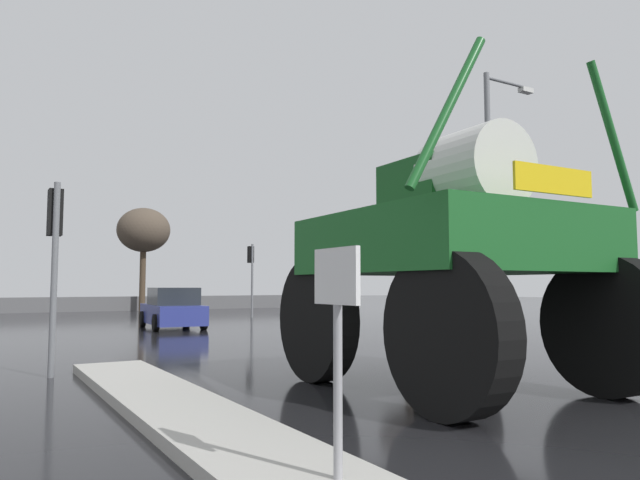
{
  "coord_description": "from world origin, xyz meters",
  "views": [
    {
      "loc": [
        -6.41,
        0.48,
        1.6
      ],
      "look_at": [
        -0.14,
        11.05,
        2.56
      ],
      "focal_mm": 32.7,
      "sensor_mm": 36.0,
      "label": 1
    }
  ],
  "objects_px": {
    "traffic_signal_near_left": "(55,235)",
    "traffic_signal_far_left": "(251,264)",
    "lane_arrow_sign": "(337,318)",
    "sedan_ahead": "(173,309)",
    "streetlight_near_right": "(493,188)",
    "bare_tree_right": "(407,208)",
    "oversize_sprayer": "(451,257)",
    "bare_tree_far_center": "(144,231)",
    "traffic_signal_near_right": "(432,251)"
  },
  "relations": [
    {
      "from": "oversize_sprayer",
      "to": "traffic_signal_near_right",
      "type": "distance_m",
      "value": 5.85
    },
    {
      "from": "oversize_sprayer",
      "to": "traffic_signal_near_right",
      "type": "relative_size",
      "value": 1.58
    },
    {
      "from": "oversize_sprayer",
      "to": "bare_tree_far_center",
      "type": "relative_size",
      "value": 0.83
    },
    {
      "from": "traffic_signal_near_right",
      "to": "bare_tree_far_center",
      "type": "bearing_deg",
      "value": 92.17
    },
    {
      "from": "oversize_sprayer",
      "to": "sedan_ahead",
      "type": "bearing_deg",
      "value": 1.7
    },
    {
      "from": "lane_arrow_sign",
      "to": "bare_tree_right",
      "type": "distance_m",
      "value": 23.43
    },
    {
      "from": "lane_arrow_sign",
      "to": "bare_tree_right",
      "type": "height_order",
      "value": "bare_tree_right"
    },
    {
      "from": "traffic_signal_near_left",
      "to": "bare_tree_right",
      "type": "height_order",
      "value": "bare_tree_right"
    },
    {
      "from": "traffic_signal_near_right",
      "to": "traffic_signal_far_left",
      "type": "bearing_deg",
      "value": 83.03
    },
    {
      "from": "traffic_signal_near_left",
      "to": "streetlight_near_right",
      "type": "relative_size",
      "value": 0.41
    },
    {
      "from": "oversize_sprayer",
      "to": "streetlight_near_right",
      "type": "height_order",
      "value": "streetlight_near_right"
    },
    {
      "from": "traffic_signal_near_right",
      "to": "traffic_signal_far_left",
      "type": "height_order",
      "value": "traffic_signal_far_left"
    },
    {
      "from": "traffic_signal_near_right",
      "to": "bare_tree_far_center",
      "type": "distance_m",
      "value": 26.05
    },
    {
      "from": "streetlight_near_right",
      "to": "bare_tree_right",
      "type": "relative_size",
      "value": 1.27
    },
    {
      "from": "lane_arrow_sign",
      "to": "traffic_signal_near_left",
      "type": "xyz_separation_m",
      "value": [
        -1.2,
        7.57,
        1.15
      ]
    },
    {
      "from": "traffic_signal_near_left",
      "to": "traffic_signal_near_right",
      "type": "height_order",
      "value": "traffic_signal_near_left"
    },
    {
      "from": "sedan_ahead",
      "to": "bare_tree_far_center",
      "type": "height_order",
      "value": "bare_tree_far_center"
    },
    {
      "from": "lane_arrow_sign",
      "to": "sedan_ahead",
      "type": "height_order",
      "value": "lane_arrow_sign"
    },
    {
      "from": "sedan_ahead",
      "to": "bare_tree_right",
      "type": "height_order",
      "value": "bare_tree_right"
    },
    {
      "from": "lane_arrow_sign",
      "to": "bare_tree_right",
      "type": "bearing_deg",
      "value": 49.41
    },
    {
      "from": "bare_tree_right",
      "to": "bare_tree_far_center",
      "type": "distance_m",
      "value": 17.99
    },
    {
      "from": "sedan_ahead",
      "to": "traffic_signal_near_right",
      "type": "bearing_deg",
      "value": -156.11
    },
    {
      "from": "streetlight_near_right",
      "to": "bare_tree_right",
      "type": "bearing_deg",
      "value": 67.45
    },
    {
      "from": "oversize_sprayer",
      "to": "traffic_signal_near_right",
      "type": "xyz_separation_m",
      "value": [
        3.64,
        4.56,
        0.44
      ]
    },
    {
      "from": "lane_arrow_sign",
      "to": "traffic_signal_far_left",
      "type": "relative_size",
      "value": 0.47
    },
    {
      "from": "sedan_ahead",
      "to": "streetlight_near_right",
      "type": "height_order",
      "value": "streetlight_near_right"
    },
    {
      "from": "lane_arrow_sign",
      "to": "bare_tree_right",
      "type": "relative_size",
      "value": 0.27
    },
    {
      "from": "lane_arrow_sign",
      "to": "streetlight_near_right",
      "type": "distance_m",
      "value": 14.93
    },
    {
      "from": "lane_arrow_sign",
      "to": "traffic_signal_near_left",
      "type": "bearing_deg",
      "value": 99.02
    },
    {
      "from": "lane_arrow_sign",
      "to": "oversize_sprayer",
      "type": "bearing_deg",
      "value": 36.74
    },
    {
      "from": "traffic_signal_far_left",
      "to": "streetlight_near_right",
      "type": "relative_size",
      "value": 0.44
    },
    {
      "from": "oversize_sprayer",
      "to": "bare_tree_far_center",
      "type": "xyz_separation_m",
      "value": [
        2.66,
        30.47,
        3.0
      ]
    },
    {
      "from": "oversize_sprayer",
      "to": "bare_tree_right",
      "type": "distance_m",
      "value": 18.51
    },
    {
      "from": "traffic_signal_far_left",
      "to": "bare_tree_far_center",
      "type": "distance_m",
      "value": 10.86
    },
    {
      "from": "oversize_sprayer",
      "to": "traffic_signal_far_left",
      "type": "height_order",
      "value": "oversize_sprayer"
    },
    {
      "from": "lane_arrow_sign",
      "to": "traffic_signal_near_right",
      "type": "xyz_separation_m",
      "value": [
        7.68,
        7.57,
        1.14
      ]
    },
    {
      "from": "sedan_ahead",
      "to": "streetlight_near_right",
      "type": "distance_m",
      "value": 12.29
    },
    {
      "from": "sedan_ahead",
      "to": "traffic_signal_near_left",
      "type": "relative_size",
      "value": 1.23
    },
    {
      "from": "sedan_ahead",
      "to": "bare_tree_right",
      "type": "xyz_separation_m",
      "value": [
        11.0,
        -0.38,
        4.54
      ]
    },
    {
      "from": "lane_arrow_sign",
      "to": "traffic_signal_far_left",
      "type": "bearing_deg",
      "value": 67.6
    },
    {
      "from": "sedan_ahead",
      "to": "bare_tree_far_center",
      "type": "relative_size",
      "value": 0.65
    },
    {
      "from": "traffic_signal_near_left",
      "to": "traffic_signal_far_left",
      "type": "xyz_separation_m",
      "value": [
        10.8,
        15.72,
        0.19
      ]
    },
    {
      "from": "traffic_signal_far_left",
      "to": "bare_tree_right",
      "type": "xyz_separation_m",
      "value": [
        5.44,
        -5.75,
        2.57
      ]
    },
    {
      "from": "sedan_ahead",
      "to": "traffic_signal_near_left",
      "type": "bearing_deg",
      "value": 157.67
    },
    {
      "from": "streetlight_near_right",
      "to": "bare_tree_right",
      "type": "xyz_separation_m",
      "value": [
        3.56,
        8.58,
        0.61
      ]
    },
    {
      "from": "sedan_ahead",
      "to": "traffic_signal_near_left",
      "type": "distance_m",
      "value": 11.74
    },
    {
      "from": "traffic_signal_near_left",
      "to": "bare_tree_far_center",
      "type": "xyz_separation_m",
      "value": [
        7.9,
        25.91,
        2.55
      ]
    },
    {
      "from": "lane_arrow_sign",
      "to": "bare_tree_far_center",
      "type": "relative_size",
      "value": 0.27
    },
    {
      "from": "bare_tree_far_center",
      "to": "bare_tree_right",
      "type": "bearing_deg",
      "value": -62.38
    },
    {
      "from": "oversize_sprayer",
      "to": "bare_tree_far_center",
      "type": "distance_m",
      "value": 30.73
    }
  ]
}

